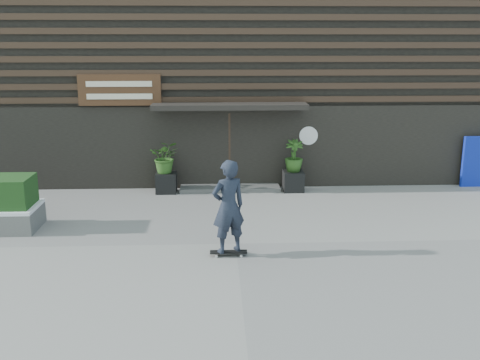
{
  "coord_description": "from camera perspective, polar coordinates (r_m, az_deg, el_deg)",
  "views": [
    {
      "loc": [
        -0.43,
        -11.52,
        4.37
      ],
      "look_at": [
        0.16,
        1.44,
        1.1
      ],
      "focal_mm": 41.19,
      "sensor_mm": 36.0,
      "label": 1
    }
  ],
  "objects": [
    {
      "name": "bamboo_left",
      "position": [
        16.32,
        -7.73,
        2.39
      ],
      "size": [
        0.86,
        0.75,
        0.96
      ],
      "primitive_type": "imported",
      "color": "#2D591E",
      "rests_on": "planter_pot_left"
    },
    {
      "name": "building",
      "position": [
        21.49,
        -1.51,
        13.12
      ],
      "size": [
        18.0,
        11.0,
        8.0
      ],
      "color": "black",
      "rests_on": "ground"
    },
    {
      "name": "entrance_step",
      "position": [
        16.69,
        -1.05,
        -0.82
      ],
      "size": [
        3.0,
        0.8,
        0.12
      ],
      "primitive_type": "cube",
      "color": "#464644",
      "rests_on": "ground"
    },
    {
      "name": "bamboo_right",
      "position": [
        16.42,
        5.6,
        2.52
      ],
      "size": [
        0.54,
        0.54,
        0.96
      ],
      "primitive_type": "imported",
      "color": "#2D591E",
      "rests_on": "planter_pot_right"
    },
    {
      "name": "planter_pot_right",
      "position": [
        16.6,
        5.54,
        -0.12
      ],
      "size": [
        0.6,
        0.6,
        0.6
      ],
      "primitive_type": "cube",
      "color": "black",
      "rests_on": "ground"
    },
    {
      "name": "skateboarder",
      "position": [
        11.31,
        -1.22,
        -2.8
      ],
      "size": [
        0.84,
        0.71,
        2.06
      ],
      "color": "black",
      "rests_on": "ground"
    },
    {
      "name": "planter_pot_left",
      "position": [
        16.5,
        -7.64,
        -0.26
      ],
      "size": [
        0.6,
        0.6,
        0.6
      ],
      "primitive_type": "cube",
      "color": "black",
      "rests_on": "ground"
    },
    {
      "name": "ground",
      "position": [
        12.33,
        -0.45,
        -6.61
      ],
      "size": [
        80.0,
        80.0,
        0.0
      ],
      "primitive_type": "plane",
      "color": "gray",
      "rests_on": "ground"
    }
  ]
}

